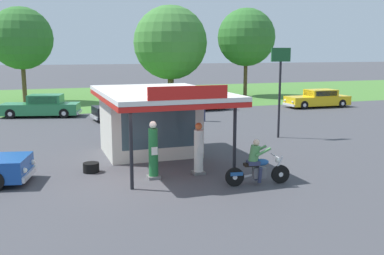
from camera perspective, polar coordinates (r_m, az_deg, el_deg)
The scene contains 16 objects.
ground_plane at distance 15.57m, azimuth -7.34°, elevation -6.93°, with size 300.00×300.00×0.00m, color #424247.
grass_verge_strip at distance 44.92m, azimuth -15.50°, elevation 3.75°, with size 120.00×24.00×0.01m, color #477A33.
service_station_kiosk at distance 19.02m, azimuth -5.26°, elevation 1.48°, with size 4.59×7.29×3.38m.
gas_pump_nearside at distance 15.58m, azimuth -5.06°, elevation -3.24°, with size 0.44×0.44×2.07m.
gas_pump_offside at distance 16.10m, azimuth 0.86°, elevation -3.05°, with size 0.44×0.44×1.93m.
motorcycle_with_rider at distance 15.01m, azimuth 8.45°, elevation -4.99°, with size 2.28×0.70×1.58m.
parked_car_back_row_far_right at distance 37.35m, azimuth 16.07°, elevation 3.59°, with size 5.46×2.08×1.44m.
parked_car_back_row_centre at distance 33.87m, azimuth 0.48°, elevation 3.45°, with size 5.49×2.19×1.58m.
parked_car_back_row_centre_right at distance 29.65m, azimuth -7.99°, elevation 2.37°, with size 5.27×2.40×1.45m.
parked_car_back_row_far_left at distance 32.30m, azimuth -19.00°, elevation 2.58°, with size 5.68×3.13×1.54m.
bystander_chatting_near_pumps at distance 28.46m, azimuth 1.49°, elevation 2.47°, with size 0.34×0.34×1.59m.
tree_oak_far_left at distance 45.15m, azimuth -2.82°, elevation 10.97°, with size 7.46×7.46×9.13m.
tree_oak_distant_spare at distance 45.11m, azimuth 7.03°, elevation 11.49°, with size 5.78×5.78×8.82m.
tree_oak_right at distance 41.70m, azimuth -21.42°, elevation 10.59°, with size 5.44×5.44×8.37m.
roadside_pole_sign at distance 23.21m, azimuth 11.41°, elevation 6.49°, with size 1.10×0.12×4.67m.
spare_tire_stack at distance 16.93m, azimuth -13.00°, elevation -5.10°, with size 0.60×0.60×0.36m.
Camera 1 is at (-3.07, -14.60, 4.46)m, focal length 40.97 mm.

